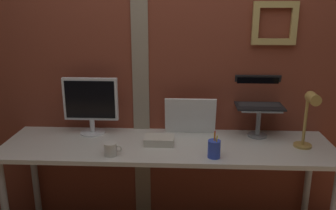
{
  "coord_description": "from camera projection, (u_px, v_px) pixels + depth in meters",
  "views": [
    {
      "loc": [
        0.09,
        -2.11,
        1.7
      ],
      "look_at": [
        -0.02,
        0.23,
        1.0
      ],
      "focal_mm": 37.76,
      "sensor_mm": 36.0,
      "label": 1
    }
  ],
  "objects": [
    {
      "name": "desk_lamp",
      "position": [
        309.0,
        114.0,
        2.26
      ],
      "size": [
        0.12,
        0.2,
        0.4
      ],
      "color": "tan",
      "rests_on": "desk"
    },
    {
      "name": "brick_wall_back",
      "position": [
        172.0,
        60.0,
        2.62
      ],
      "size": [
        3.34,
        0.16,
        2.55
      ],
      "color": "brown",
      "rests_on": "ground_plane"
    },
    {
      "name": "laptop_stand",
      "position": [
        259.0,
        117.0,
        2.52
      ],
      "size": [
        0.28,
        0.22,
        0.22
      ],
      "color": "gray",
      "rests_on": "desk"
    },
    {
      "name": "coffee_mug",
      "position": [
        111.0,
        149.0,
        2.23
      ],
      "size": [
        0.12,
        0.08,
        0.08
      ],
      "color": "silver",
      "rests_on": "desk"
    },
    {
      "name": "monitor",
      "position": [
        91.0,
        102.0,
        2.55
      ],
      "size": [
        0.39,
        0.18,
        0.42
      ],
      "color": "white",
      "rests_on": "desk"
    },
    {
      "name": "laptop",
      "position": [
        258.0,
        97.0,
        2.55
      ],
      "size": [
        0.33,
        0.28,
        0.21
      ],
      "color": "black",
      "rests_on": "laptop_stand"
    },
    {
      "name": "paper_clutter_stack",
      "position": [
        159.0,
        140.0,
        2.42
      ],
      "size": [
        0.2,
        0.14,
        0.05
      ],
      "primitive_type": "cube",
      "rotation": [
        0.0,
        0.0,
        -0.02
      ],
      "color": "silver",
      "rests_on": "desk"
    },
    {
      "name": "whiteboard_panel",
      "position": [
        190.0,
        116.0,
        2.58
      ],
      "size": [
        0.37,
        0.07,
        0.28
      ],
      "primitive_type": "cube",
      "rotation": [
        0.21,
        0.0,
        0.0
      ],
      "color": "white",
      "rests_on": "desk"
    },
    {
      "name": "desk",
      "position": [
        167.0,
        154.0,
        2.44
      ],
      "size": [
        2.26,
        0.6,
        0.75
      ],
      "color": "silver",
      "rests_on": "ground_plane"
    },
    {
      "name": "pen_cup",
      "position": [
        214.0,
        149.0,
        2.2
      ],
      "size": [
        0.08,
        0.08,
        0.17
      ],
      "color": "blue",
      "rests_on": "desk"
    }
  ]
}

